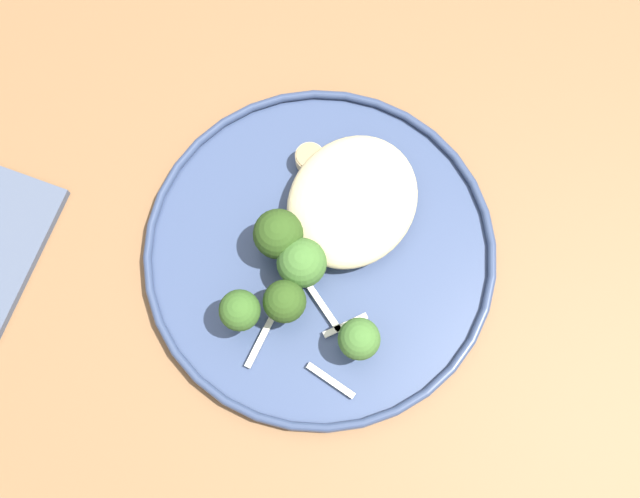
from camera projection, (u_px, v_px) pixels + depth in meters
The scene contains 18 objects.
ground at pixel (327, 391), 1.34m from camera, with size 6.00×6.00×0.00m, color #665B51.
wooden_dining_table at pixel (333, 330), 0.70m from camera, with size 1.40×1.00×0.74m.
dinner_plate at pixel (320, 253), 0.63m from camera, with size 0.29×0.29×0.02m.
noodle_bed at pixel (352, 201), 0.62m from camera, with size 0.12×0.10×0.04m.
seared_scallop_front_small at pixel (356, 208), 0.63m from camera, with size 0.03×0.03×0.02m.
seared_scallop_on_noodles at pixel (334, 193), 0.63m from camera, with size 0.03×0.03×0.01m.
seared_scallop_rear_pale at pixel (311, 184), 0.64m from camera, with size 0.03×0.03×0.01m.
seared_scallop_tiny_bay at pixel (310, 159), 0.64m from camera, with size 0.02×0.02×0.02m.
seared_scallop_tilted_round at pixel (389, 193), 0.63m from camera, with size 0.03×0.03×0.01m.
broccoli_floret_rear_charred at pixel (285, 302), 0.59m from camera, with size 0.03×0.03×0.05m.
broccoli_floret_front_edge at pixel (278, 235), 0.60m from camera, with size 0.04×0.04×0.05m.
broccoli_floret_tall_stalk at pixel (302, 263), 0.60m from camera, with size 0.04×0.04×0.05m.
broccoli_floret_beside_noodles at pixel (359, 339), 0.58m from camera, with size 0.03×0.03×0.05m.
broccoli_floret_small_sprig at pixel (240, 311), 0.58m from camera, with size 0.03×0.03×0.05m.
onion_sliver_pale_crescent at pixel (264, 334), 0.61m from camera, with size 0.06×0.01×0.00m, color silver.
onion_sliver_short_strip at pixel (321, 300), 0.62m from camera, with size 0.06×0.01×0.00m, color silver.
onion_sliver_curled_piece at pixel (345, 325), 0.61m from camera, with size 0.04×0.01×0.00m, color silver.
onion_sliver_long_sliver at pixel (331, 381), 0.60m from camera, with size 0.04×0.01×0.00m, color silver.
Camera 1 is at (-0.10, -0.05, 1.36)m, focal length 43.05 mm.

